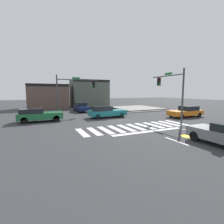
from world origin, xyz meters
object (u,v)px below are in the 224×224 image
Objects in this scene: car_orange at (186,112)px; car_green at (38,115)px; car_navy at (81,107)px; traffic_signal_southeast at (171,87)px; car_teal at (106,112)px; traffic_signal_northwest at (74,88)px.

car_green is at bearing -13.76° from car_orange.
car_green is 9.88m from car_navy.
car_green reaches higher than car_orange.
car_green is at bearing 66.68° from traffic_signal_southeast.
car_teal is at bearing -2.99° from car_green.
traffic_signal_northwest is 1.03× the size of traffic_signal_southeast.
traffic_signal_southeast is 5.47m from car_orange.
car_orange is (12.95, -7.77, -3.08)m from traffic_signal_northwest.
car_orange is at bearing 43.51° from car_navy.
car_orange is (17.70, -4.34, -0.06)m from car_green.
car_teal is 10.54m from car_orange.
car_teal is at bearing 9.37° from car_navy.
traffic_signal_northwest is 5.83m from car_teal.
traffic_signal_northwest is 1.24× the size of car_orange.
traffic_signal_southeast is 1.21× the size of car_orange.
traffic_signal_southeast is 15.11m from car_navy.
traffic_signal_southeast is 1.31× the size of car_navy.
car_navy is (-1.28, 7.73, 0.00)m from car_teal.
traffic_signal_southeast is 1.23× the size of car_green.
traffic_signal_northwest is at bearing 35.83° from car_green.
traffic_signal_northwest is 6.60m from car_green.
traffic_signal_southeast is (8.71, -9.24, 0.05)m from traffic_signal_northwest.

